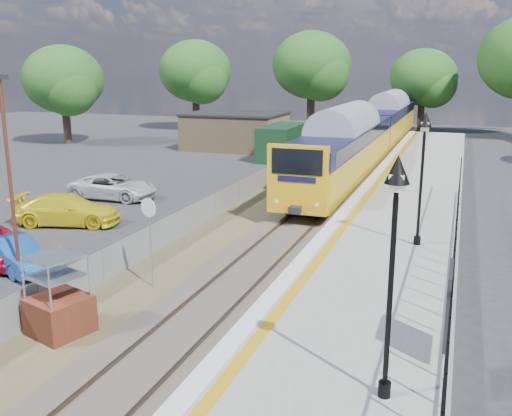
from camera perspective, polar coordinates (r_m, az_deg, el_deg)
The scene contains 17 objects.
ground at distance 16.79m, azimuth -4.83°, elevation -10.56°, with size 120.00×120.00×0.00m, color #2D2D30.
track_bed at distance 25.46m, azimuth 3.29°, elevation -1.70°, with size 5.90×80.00×0.29m.
platform at distance 22.90m, azimuth 13.36°, elevation -2.93°, with size 5.00×70.00×0.90m, color gray.
platform_edge at distance 23.07m, azimuth 8.34°, elevation -1.39°, with size 0.90×70.00×0.01m.
victorian_lamp_south at distance 10.24m, azimuth 13.68°, elevation -1.46°, with size 0.44×0.44×4.60m.
victorian_lamp_north at distance 20.05m, azimuth 16.41°, elevation 5.78°, with size 0.44×0.44×4.60m.
palisade_fence at distance 16.87m, azimuth 19.19°, elevation -4.50°, with size 0.12×26.00×2.00m.
wire_fence at distance 28.67m, azimuth -2.50°, elevation 1.14°, with size 0.06×52.00×1.20m.
outbuilding at distance 48.59m, azimuth -1.22°, elevation 7.53°, with size 10.80×10.10×3.12m.
tree_line at distance 56.07m, azimuth 15.10°, elevation 13.13°, with size 56.80×43.80×11.88m.
train at distance 44.24m, azimuth 11.47°, elevation 7.69°, with size 2.82×40.83×3.51m.
brick_plinth at distance 16.01m, azimuth -19.18°, elevation -8.40°, with size 1.73×1.73×2.23m.
speed_sign at distance 18.17m, azimuth -10.59°, elevation -1.90°, with size 0.59×0.18×3.00m.
carpark_lamp at distance 19.63m, azimuth -23.50°, elevation 3.70°, with size 0.25×0.50×6.72m.
car_blue at distance 21.70m, azimuth -23.04°, elevation -4.26°, with size 1.24×3.56×1.17m, color #194C98.
car_yellow at distance 27.05m, azimuth -18.37°, elevation -0.16°, with size 1.93×4.74×1.38m, color yellow.
car_white at distance 31.69m, azimuth -14.09°, elevation 2.09°, with size 2.21×4.79×1.33m, color silver.
Camera 1 is at (6.49, -13.84, 6.95)m, focal length 40.00 mm.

